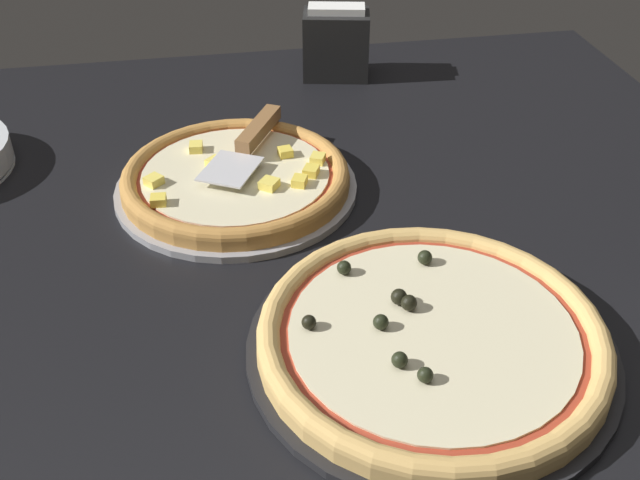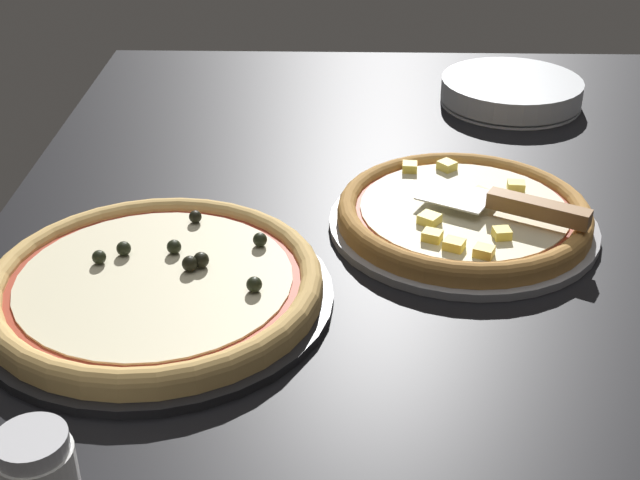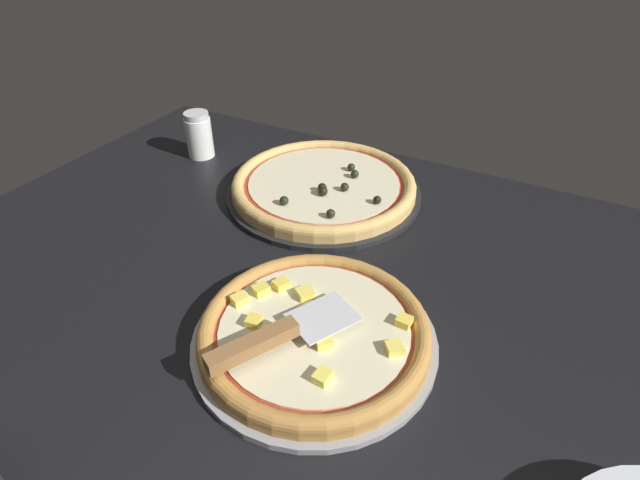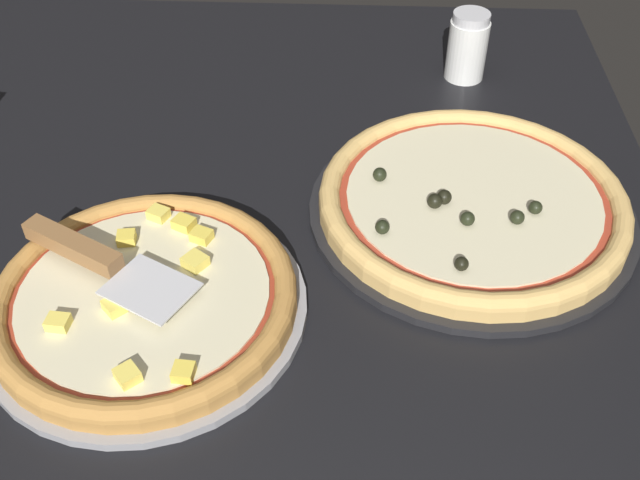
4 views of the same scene
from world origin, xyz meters
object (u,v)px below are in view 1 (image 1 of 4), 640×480
(serving_spatula, at_px, (253,136))
(napkin_holder, at_px, (336,43))
(pizza_front, at_px, (236,177))
(pizza_back, at_px, (432,335))

(serving_spatula, distance_m, napkin_holder, 0.35)
(pizza_front, distance_m, napkin_holder, 0.42)
(pizza_front, relative_size, pizza_back, 0.86)
(pizza_back, xyz_separation_m, napkin_holder, (-0.04, -0.71, 0.04))
(pizza_front, distance_m, serving_spatula, 0.08)
(pizza_back, bearing_deg, serving_spatula, -71.33)
(serving_spatula, bearing_deg, pizza_front, 63.06)
(pizza_back, height_order, napkin_holder, napkin_holder)
(pizza_front, height_order, serving_spatula, serving_spatula)
(pizza_back, height_order, serving_spatula, serving_spatula)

